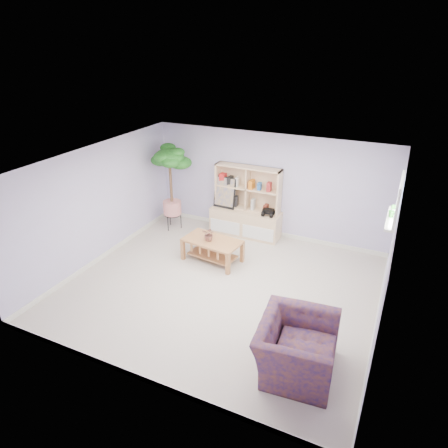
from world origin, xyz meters
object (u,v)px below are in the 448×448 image
at_px(coffee_table, 212,250).
at_px(armchair, 297,344).
at_px(floor_tree, 171,188).
at_px(storage_unit, 246,202).

distance_m(coffee_table, armchair, 3.26).
bearing_deg(floor_tree, armchair, -39.00).
bearing_deg(armchair, floor_tree, 45.98).
distance_m(storage_unit, armchair, 4.28).
xyz_separation_m(storage_unit, armchair, (2.24, -3.63, -0.38)).
height_order(storage_unit, armchair, storage_unit).
height_order(storage_unit, floor_tree, floor_tree).
height_order(coffee_table, armchair, armchair).
relative_size(storage_unit, armchair, 1.38).
relative_size(storage_unit, coffee_table, 1.39).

